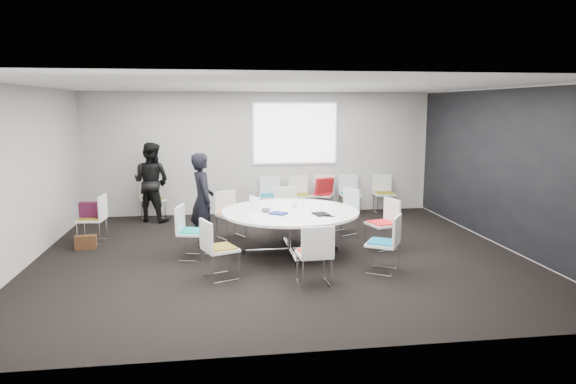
{
  "coord_description": "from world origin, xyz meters",
  "views": [
    {
      "loc": [
        -1.03,
        -8.31,
        2.48
      ],
      "look_at": [
        0.2,
        0.4,
        1.0
      ],
      "focal_mm": 32.0,
      "sensor_mm": 36.0,
      "label": 1
    }
  ],
  "objects": [
    {
      "name": "chair_ring_e",
      "position": [
        -1.44,
        -0.03,
        0.28
      ],
      "size": [
        0.54,
        0.55,
        0.88
      ],
      "rotation": [
        0.0,
        0.0,
        4.49
      ],
      "color": "silver",
      "rests_on": "ground"
    },
    {
      "name": "person_back",
      "position": [
        -2.43,
        2.95,
        0.86
      ],
      "size": [
        1.03,
        0.94,
        1.72
      ],
      "primitive_type": "imported",
      "rotation": [
        0.0,
        0.0,
        2.71
      ],
      "color": "black",
      "rests_on": "ground"
    },
    {
      "name": "projection_screen",
      "position": [
        0.8,
        3.46,
        1.85
      ],
      "size": [
        1.9,
        0.03,
        1.35
      ],
      "primitive_type": "cube",
      "color": "white",
      "rests_on": "room_shell"
    },
    {
      "name": "chair_back_b",
      "position": [
        0.86,
        3.17,
        0.28
      ],
      "size": [
        0.48,
        0.47,
        0.88
      ],
      "rotation": [
        0.0,
        0.0,
        3.19
      ],
      "color": "silver",
      "rests_on": "ground"
    },
    {
      "name": "chair_person_back",
      "position": [
        -2.43,
        3.12,
        0.28
      ],
      "size": [
        0.6,
        0.6,
        0.88
      ],
      "rotation": [
        0.0,
        0.0,
        3.56
      ],
      "color": "silver",
      "rests_on": "ground"
    },
    {
      "name": "person_main",
      "position": [
        -1.28,
        0.72,
        0.84
      ],
      "size": [
        0.52,
        0.68,
        1.68
      ],
      "primitive_type": "imported",
      "rotation": [
        0.0,
        0.0,
        1.78
      ],
      "color": "black",
      "rests_on": "ground"
    },
    {
      "name": "papers_front",
      "position": [
        0.82,
        -0.08,
        0.73
      ],
      "size": [
        0.32,
        0.25,
        0.0
      ],
      "primitive_type": "cube",
      "rotation": [
        0.0,
        0.0,
        -0.13
      ],
      "color": "silver",
      "rests_on": "conference_table"
    },
    {
      "name": "chair_spare_left",
      "position": [
        -3.28,
        1.23,
        0.28
      ],
      "size": [
        0.49,
        0.5,
        0.88
      ],
      "rotation": [
        0.0,
        0.0,
        1.48
      ],
      "color": "silver",
      "rests_on": "ground"
    },
    {
      "name": "chair_ring_f",
      "position": [
        -1.01,
        -1.09,
        0.28
      ],
      "size": [
        0.59,
        0.59,
        0.88
      ],
      "rotation": [
        0.0,
        0.0,
        5.09
      ],
      "color": "silver",
      "rests_on": "ground"
    },
    {
      "name": "chair_ring_d",
      "position": [
        -0.78,
        1.24,
        0.28
      ],
      "size": [
        0.62,
        0.62,
        0.88
      ],
      "rotation": [
        0.0,
        0.0,
        3.66
      ],
      "color": "silver",
      "rests_on": "ground"
    },
    {
      "name": "phone",
      "position": [
        0.76,
        -0.46,
        0.73
      ],
      "size": [
        0.14,
        0.08,
        0.01
      ],
      "primitive_type": "cube",
      "rotation": [
        0.0,
        0.0,
        -0.07
      ],
      "color": "black",
      "rests_on": "conference_table"
    },
    {
      "name": "chair_ring_b",
      "position": [
        1.42,
        1.25,
        0.28
      ],
      "size": [
        0.61,
        0.61,
        0.88
      ],
      "rotation": [
        0.0,
        0.0,
        2.04
      ],
      "color": "silver",
      "rests_on": "ground"
    },
    {
      "name": "chair_ring_a",
      "position": [
        1.83,
        0.11,
        0.28
      ],
      "size": [
        0.56,
        0.57,
        0.88
      ],
      "rotation": [
        0.0,
        0.0,
        1.86
      ],
      "color": "silver",
      "rests_on": "ground"
    },
    {
      "name": "chair_ring_h",
      "position": [
        1.43,
        -1.15,
        0.28
      ],
      "size": [
        0.62,
        0.63,
        0.88
      ],
      "rotation": [
        0.0,
        0.0,
        7.3
      ],
      "color": "silver",
      "rests_on": "ground"
    },
    {
      "name": "laptop_lid",
      "position": [
        -0.4,
        0.2,
        0.86
      ],
      "size": [
        0.15,
        0.28,
        0.22
      ],
      "primitive_type": "cube",
      "rotation": [
        0.0,
        0.0,
        2.03
      ],
      "color": "silver",
      "rests_on": "conference_table"
    },
    {
      "name": "laptop",
      "position": [
        -0.17,
        0.14,
        0.74
      ],
      "size": [
        0.24,
        0.34,
        0.02
      ],
      "primitive_type": "imported",
      "rotation": [
        0.0,
        0.0,
        1.42
      ],
      "color": "#333338",
      "rests_on": "conference_table"
    },
    {
      "name": "conference_table",
      "position": [
        0.2,
        0.11,
        0.55
      ],
      "size": [
        2.31,
        2.31,
        0.73
      ],
      "color": "silver",
      "rests_on": "ground"
    },
    {
      "name": "papers_right",
      "position": [
        0.8,
        0.28,
        0.73
      ],
      "size": [
        0.36,
        0.35,
        0.0
      ],
      "primitive_type": "cube",
      "rotation": [
        0.0,
        0.0,
        0.7
      ],
      "color": "white",
      "rests_on": "conference_table"
    },
    {
      "name": "brown_bag",
      "position": [
        -3.32,
        0.82,
        0.12
      ],
      "size": [
        0.38,
        0.2,
        0.24
      ],
      "primitive_type": "cube",
      "rotation": [
        0.0,
        0.0,
        0.11
      ],
      "color": "#412614",
      "rests_on": "ground"
    },
    {
      "name": "cup",
      "position": [
        0.3,
        0.33,
        0.78
      ],
      "size": [
        0.08,
        0.08,
        0.09
      ],
      "primitive_type": "cylinder",
      "color": "white",
      "rests_on": "conference_table"
    },
    {
      "name": "chair_back_c",
      "position": [
        1.4,
        3.16,
        0.28
      ],
      "size": [
        0.6,
        0.59,
        0.88
      ],
      "rotation": [
        0.0,
        0.0,
        2.73
      ],
      "color": "silver",
      "rests_on": "ground"
    },
    {
      "name": "chair_back_a",
      "position": [
        0.16,
        3.17,
        0.28
      ],
      "size": [
        0.52,
        0.51,
        0.88
      ],
      "rotation": [
        0.0,
        0.0,
        2.99
      ],
      "color": "silver",
      "rests_on": "ground"
    },
    {
      "name": "chair_back_d",
      "position": [
        2.04,
        3.14,
        0.28
      ],
      "size": [
        0.47,
        0.46,
        0.88
      ],
      "rotation": [
        0.0,
        0.0,
        3.11
      ],
      "color": "silver",
      "rests_on": "ground"
    },
    {
      "name": "room_shell",
      "position": [
        0.09,
        0.0,
        1.4
      ],
      "size": [
        8.08,
        7.08,
        2.88
      ],
      "color": "black",
      "rests_on": "ground"
    },
    {
      "name": "chair_ring_c",
      "position": [
        0.32,
        1.58,
        0.28
      ],
      "size": [
        0.52,
        0.51,
        0.88
      ],
      "rotation": [
        0.0,
        0.0,
        3.0
      ],
      "color": "silver",
      "rests_on": "ground"
    },
    {
      "name": "red_jacket",
      "position": [
        1.39,
        2.94,
        0.7
      ],
      "size": [
        0.47,
        0.31,
        0.36
      ],
      "primitive_type": "cube",
      "rotation": [
        0.17,
        0.0,
        0.38
      ],
      "color": "#A91418",
      "rests_on": "chair_back_c"
    },
    {
      "name": "maroon_bag",
      "position": [
        -3.3,
        1.23,
        0.62
      ],
      "size": [
        0.41,
        0.18,
        0.28
      ],
      "primitive_type": "cube",
      "rotation": [
        0.0,
        0.0,
        -0.1
      ],
      "color": "#46122D",
      "rests_on": "chair_spare_left"
    },
    {
      "name": "chair_ring_g",
      "position": [
        0.29,
        -1.55,
        0.28
      ],
      "size": [
        0.48,
        0.47,
        0.88
      ],
      "rotation": [
        0.0,
        0.0,
        6.33
      ],
      "color": "silver",
      "rests_on": "ground"
    },
    {
      "name": "notebook_black",
      "position": [
        0.65,
        -0.3,
        0.74
      ],
      "size": [
        0.28,
        0.34,
        0.02
      ],
      "primitive_type": "cube",
      "rotation": [
        0.0,
        0.0,
        0.21
      ],
      "color": "black",
      "rests_on": "conference_table"
    },
    {
      "name": "tablet_folio",
      "position": [
        -0.04,
        -0.14,
        0.74
      ],
      "size": [
        0.33,
        0.32,
        0.03
      ],
      "primitive_type": "cube",
      "rotation": [
        0.0,
        0.0,
        -0.7
      ],
      "color": "navy",
      "rests_on": "conference_table"
    },
    {
      "name": "chair_back_e",
      "position": [
        2.86,
        3.12,
        0.28
      ],
      "size": [
        0.48,
        0.47,
        0.88
      ],
      "rotation": [
        0.0,
        0.0,
        3.1
      ],
      "color": "silver",
      "rests_on": "ground"
    }
  ]
}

